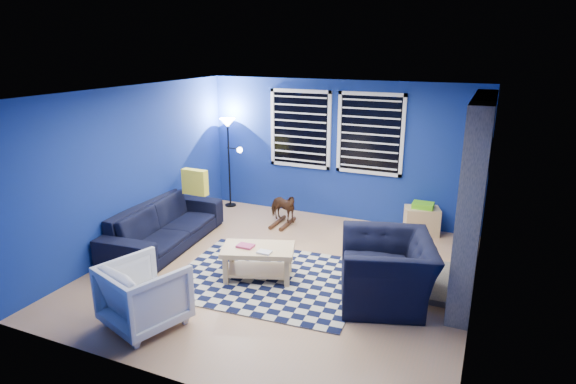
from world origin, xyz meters
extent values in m
plane|color=tan|center=(0.00, 0.00, 0.00)|extent=(5.00, 5.00, 0.00)
plane|color=white|center=(0.00, 0.00, 2.50)|extent=(5.00, 5.00, 0.00)
plane|color=navy|center=(0.00, 2.50, 1.25)|extent=(5.00, 0.00, 5.00)
plane|color=navy|center=(-2.50, 0.00, 1.25)|extent=(0.00, 5.00, 5.00)
plane|color=navy|center=(2.50, 0.00, 1.25)|extent=(0.00, 5.00, 5.00)
cube|color=gray|center=(2.37, 0.50, 1.25)|extent=(0.26, 2.00, 2.50)
cube|color=black|center=(2.23, 0.50, 0.35)|extent=(0.04, 0.70, 0.60)
cube|color=gray|center=(2.10, 0.50, 0.04)|extent=(0.50, 1.20, 0.08)
cube|color=black|center=(-0.75, 2.48, 1.60)|extent=(1.05, 0.02, 1.30)
cube|color=white|center=(-0.75, 2.47, 2.28)|extent=(1.17, 0.05, 0.06)
cube|color=white|center=(-0.75, 2.47, 0.92)|extent=(1.17, 0.05, 0.06)
cube|color=black|center=(0.55, 2.48, 1.60)|extent=(1.05, 0.02, 1.30)
cube|color=white|center=(0.55, 2.47, 2.28)|extent=(1.17, 0.05, 0.06)
cube|color=white|center=(0.55, 2.47, 0.92)|extent=(1.17, 0.05, 0.06)
cube|color=black|center=(2.45, 2.00, 1.40)|extent=(0.06, 1.00, 0.58)
cube|color=black|center=(2.42, 2.00, 1.40)|extent=(0.01, 0.92, 0.50)
cube|color=black|center=(-0.10, -0.25, 0.01)|extent=(2.62, 2.16, 0.02)
imported|color=black|center=(-2.10, 0.12, 0.34)|extent=(2.40, 1.12, 0.68)
imported|color=black|center=(1.49, -0.17, 0.41)|extent=(1.52, 1.42, 0.81)
imported|color=gray|center=(-0.90, -1.82, 0.38)|extent=(1.03, 1.05, 0.75)
imported|color=#422715|center=(-0.76, 1.69, 0.33)|extent=(0.45, 0.68, 0.53)
cube|color=#DFB87D|center=(-0.23, -0.31, 0.43)|extent=(1.09, 0.84, 0.06)
cube|color=#DFB87D|center=(-0.23, -0.31, 0.13)|extent=(0.99, 0.74, 0.03)
cube|color=#AA305B|center=(-0.39, -0.36, 0.48)|extent=(0.26, 0.22, 0.03)
cube|color=silver|center=(-0.07, -0.44, 0.47)|extent=(0.21, 0.18, 0.03)
cube|color=#DFB87D|center=(-0.63, -0.52, 0.20)|extent=(0.08, 0.08, 0.39)
cube|color=#DFB87D|center=(0.18, -0.52, 0.20)|extent=(0.08, 0.08, 0.39)
cube|color=#DFB87D|center=(-0.63, -0.09, 0.20)|extent=(0.08, 0.08, 0.39)
cube|color=#DFB87D|center=(0.18, -0.09, 0.20)|extent=(0.08, 0.08, 0.39)
cube|color=#DFB87D|center=(1.56, 2.25, 0.23)|extent=(0.64, 0.52, 0.46)
cube|color=black|center=(1.56, 2.25, 0.23)|extent=(0.56, 0.47, 0.37)
cube|color=#5DC917|center=(1.56, 2.25, 0.51)|extent=(0.40, 0.35, 0.09)
cylinder|color=black|center=(-2.15, 2.25, 0.01)|extent=(0.22, 0.22, 0.03)
cylinder|color=black|center=(-2.15, 2.25, 0.82)|extent=(0.03, 0.03, 1.62)
cone|color=white|center=(-2.15, 2.25, 1.65)|extent=(0.29, 0.29, 0.16)
sphere|color=white|center=(-1.88, 2.20, 1.16)|extent=(0.11, 0.11, 0.11)
cube|color=yellow|center=(-1.95, 0.79, 0.89)|extent=(0.45, 0.14, 0.42)
camera|label=1|loc=(2.53, -5.61, 3.08)|focal=30.00mm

